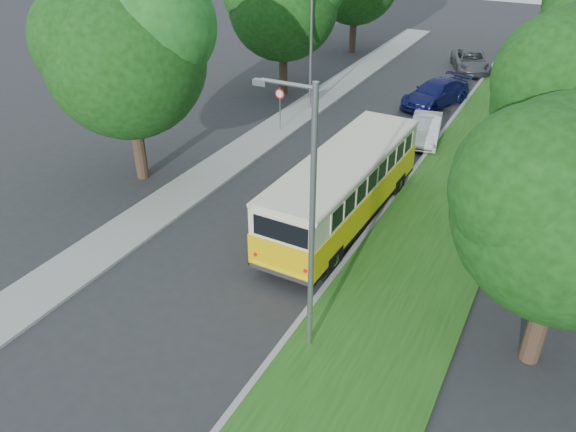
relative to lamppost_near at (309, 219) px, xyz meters
The scene contains 13 objects.
ground 6.56m from the lamppost_near, 149.28° to the left, with size 120.00×120.00×0.00m, color #2A2A2D.
curb 8.66m from the lamppost_near, 94.62° to the left, with size 0.20×70.00×0.15m, color gray.
grass_verge 8.82m from the lamppost_near, 76.91° to the left, with size 4.50×70.00×0.13m, color #235215.
sidewalk 12.49m from the lamppost_near, 140.22° to the left, with size 2.20×70.00×0.12m, color gray.
treeline 20.58m from the lamppost_near, 92.96° to the left, with size 24.27×41.91×9.46m.
lamppost_near is the anchor object (origin of this frame).
lamppost_far 20.53m from the lamppost_near, 115.71° to the left, with size 1.71×0.16×7.50m.
warning_sign 17.10m from the lamppost_near, 121.02° to the left, with size 0.56×0.10×2.50m.
vintage_bus 7.84m from the lamppost_near, 104.58° to the left, with size 2.61×10.15×3.01m, color yellow, non-canonical shape.
car_silver 15.27m from the lamppost_near, 99.78° to the left, with size 1.53×3.79×1.29m, color #A4A4A9.
car_white 17.33m from the lamppost_near, 94.08° to the left, with size 1.45×4.17×1.37m, color white.
car_blue 23.16m from the lamppost_near, 95.63° to the left, with size 2.14×5.26×1.53m, color navy.
car_grey 31.77m from the lamppost_near, 93.55° to the left, with size 2.35×5.09×1.42m, color #4E5155.
Camera 1 is at (9.51, -13.78, 11.81)m, focal length 35.00 mm.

